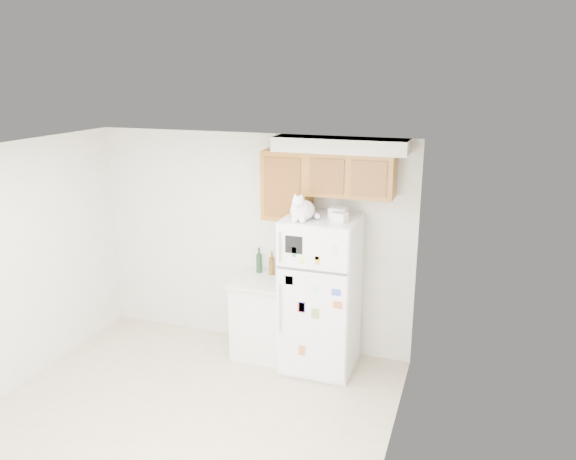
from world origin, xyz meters
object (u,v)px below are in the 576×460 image
at_px(storage_box_back, 338,212).
at_px(storage_box_front, 339,217).
at_px(bottle_green, 259,260).
at_px(base_counter, 264,316).
at_px(refrigerator, 320,294).
at_px(cat, 302,209).
at_px(bottle_amber, 272,263).

height_order(storage_box_back, storage_box_front, storage_box_back).
xyz_separation_m(storage_box_back, bottle_green, (-0.96, 0.18, -0.68)).
relative_size(storage_box_front, bottle_green, 0.51).
relative_size(base_counter, bottle_green, 3.11).
bearing_deg(refrigerator, base_counter, 173.91).
height_order(cat, bottle_amber, cat).
height_order(base_counter, bottle_amber, bottle_amber).
height_order(refrigerator, bottle_amber, refrigerator).
height_order(storage_box_back, bottle_amber, storage_box_back).
bearing_deg(bottle_amber, storage_box_back, -10.85).
xyz_separation_m(storage_box_back, storage_box_front, (0.06, -0.17, -0.01)).
distance_m(base_counter, bottle_amber, 0.62).
bearing_deg(bottle_green, base_counter, -57.01).
xyz_separation_m(base_counter, bottle_green, (-0.12, 0.18, 0.61)).
bearing_deg(cat, storage_box_front, 12.81).
bearing_deg(storage_box_front, base_counter, -174.77).
bearing_deg(refrigerator, cat, -132.66).
xyz_separation_m(cat, storage_box_back, (0.31, 0.25, -0.06)).
relative_size(cat, storage_box_back, 2.42).
distance_m(refrigerator, storage_box_front, 0.92).
bearing_deg(refrigerator, storage_box_back, 26.09).
height_order(base_counter, storage_box_front, storage_box_front).
height_order(refrigerator, base_counter, refrigerator).
bearing_deg(cat, bottle_green, 146.41).
xyz_separation_m(cat, storage_box_front, (0.37, 0.08, -0.07)).
xyz_separation_m(storage_box_back, bottle_amber, (-0.79, 0.15, -0.69)).
distance_m(refrigerator, storage_box_back, 0.91).
height_order(storage_box_front, bottle_amber, storage_box_front).
height_order(bottle_green, bottle_amber, bottle_green).
distance_m(storage_box_back, bottle_green, 1.19).
height_order(base_counter, cat, cat).
bearing_deg(refrigerator, bottle_green, 162.63).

